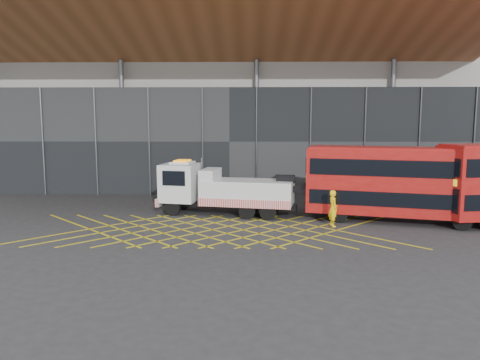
{
  "coord_description": "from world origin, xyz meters",
  "views": [
    {
      "loc": [
        3.54,
        -23.55,
        5.68
      ],
      "look_at": [
        3.0,
        1.5,
        2.4
      ],
      "focal_mm": 35.0,
      "sensor_mm": 36.0,
      "label": 1
    }
  ],
  "objects": [
    {
      "name": "worker",
      "position": [
        7.96,
        0.93,
        0.97
      ],
      "size": [
        0.59,
        0.78,
        1.94
      ],
      "primitive_type": "imported",
      "rotation": [
        0.0,
        0.0,
        1.75
      ],
      "color": "yellow",
      "rests_on": "ground_plane"
    },
    {
      "name": "road_markings",
      "position": [
        1.6,
        0.0,
        0.01
      ],
      "size": [
        19.96,
        7.16,
        0.01
      ],
      "color": "gold",
      "rests_on": "ground_plane"
    },
    {
      "name": "bus_towed",
      "position": [
        11.85,
        1.96,
        2.31
      ],
      "size": [
        10.44,
        5.03,
        4.15
      ],
      "rotation": [
        0.0,
        0.0,
        -0.27
      ],
      "color": "#9E0F0C",
      "rests_on": "ground_plane"
    },
    {
      "name": "ground_plane",
      "position": [
        0.0,
        0.0,
        0.0
      ],
      "size": [
        120.0,
        120.0,
        0.0
      ],
      "primitive_type": "plane",
      "color": "#28282A"
    },
    {
      "name": "construction_building",
      "position": [
        1.92,
        18.4,
        8.98
      ],
      "size": [
        55.0,
        23.97,
        18.0
      ],
      "color": "gray",
      "rests_on": "ground_plane"
    },
    {
      "name": "recovery_truck",
      "position": [
        1.83,
        3.9,
        1.52
      ],
      "size": [
        9.48,
        3.75,
        3.29
      ],
      "rotation": [
        0.0,
        0.0,
        -0.19
      ],
      "color": "black",
      "rests_on": "ground_plane"
    }
  ]
}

